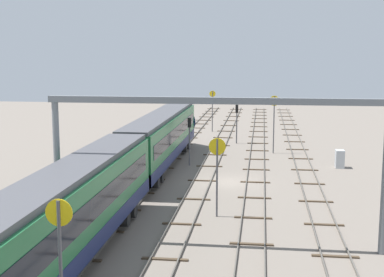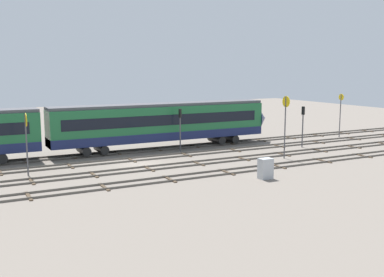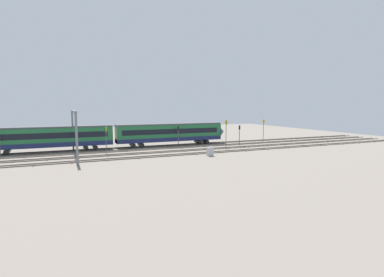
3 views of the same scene
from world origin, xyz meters
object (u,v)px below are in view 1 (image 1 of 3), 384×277
at_px(train, 70,216).
at_px(speed_sign_mid_trackside, 212,106).
at_px(overhead_gantry, 215,135).
at_px(signal_light_trackside_departure, 189,134).
at_px(speed_sign_distant_end, 61,260).
at_px(speed_sign_far_trackside, 217,164).
at_px(signal_light_trackside_approach, 237,118).
at_px(relay_cabinet, 340,159).
at_px(speed_sign_near_foreground, 274,115).

bearing_deg(train, speed_sign_mid_trackside, -2.99).
distance_m(overhead_gantry, signal_light_trackside_departure, 21.85).
distance_m(speed_sign_mid_trackside, speed_sign_distant_end, 55.59).
bearing_deg(train, speed_sign_far_trackside, -33.77).
distance_m(overhead_gantry, signal_light_trackside_approach, 34.50).
distance_m(speed_sign_mid_trackside, speed_sign_far_trackside, 38.34).
bearing_deg(signal_light_trackside_approach, train, 170.85).
relative_size(overhead_gantry, relay_cabinet, 11.06).
distance_m(train, speed_sign_mid_trackside, 47.65).
relative_size(overhead_gantry, speed_sign_near_foreground, 3.00).
relative_size(speed_sign_near_foreground, speed_sign_mid_trackside, 1.10).
height_order(speed_sign_distant_end, signal_light_trackside_approach, speed_sign_distant_end).
xyz_separation_m(speed_sign_far_trackside, relay_cabinet, (16.49, -9.90, -2.61)).
bearing_deg(signal_light_trackside_approach, relay_cabinet, -141.05).
relative_size(speed_sign_mid_trackside, signal_light_trackside_departure, 1.22).
distance_m(train, overhead_gantry, 8.49).
bearing_deg(speed_sign_mid_trackside, train, 177.01).
bearing_deg(speed_sign_distant_end, overhead_gantry, -18.51).
distance_m(speed_sign_far_trackside, signal_light_trackside_departure, 16.23).
height_order(signal_light_trackside_approach, signal_light_trackside_departure, signal_light_trackside_approach).
bearing_deg(signal_light_trackside_approach, speed_sign_mid_trackside, 21.75).
bearing_deg(speed_sign_near_foreground, speed_sign_far_trackside, 170.19).
relative_size(train, speed_sign_mid_trackside, 13.72).
bearing_deg(overhead_gantry, signal_light_trackside_approach, 0.79).
height_order(signal_light_trackside_departure, relay_cabinet, signal_light_trackside_departure).
relative_size(speed_sign_mid_trackside, speed_sign_far_trackside, 1.08).
bearing_deg(signal_light_trackside_approach, speed_sign_far_trackside, -179.74).
height_order(speed_sign_distant_end, signal_light_trackside_departure, speed_sign_distant_end).
height_order(speed_sign_near_foreground, signal_light_trackside_departure, speed_sign_near_foreground).
relative_size(speed_sign_far_trackside, signal_light_trackside_departure, 1.13).
relative_size(speed_sign_far_trackside, speed_sign_distant_end, 0.89).
xyz_separation_m(overhead_gantry, signal_light_trackside_approach, (34.35, 0.47, -3.18)).
height_order(speed_sign_mid_trackside, signal_light_trackside_departure, speed_sign_mid_trackside).
height_order(speed_sign_far_trackside, signal_light_trackside_departure, speed_sign_far_trackside).
distance_m(train, signal_light_trackside_departure, 25.30).
relative_size(train, relay_cabinet, 45.92).
bearing_deg(speed_sign_distant_end, train, 18.21).
bearing_deg(speed_sign_distant_end, speed_sign_mid_trackside, 0.15).
height_order(overhead_gantry, signal_light_trackside_departure, overhead_gantry).
xyz_separation_m(speed_sign_near_foreground, speed_sign_far_trackside, (-23.11, 4.00, -0.57)).
distance_m(speed_sign_near_foreground, signal_light_trackside_approach, 7.19).
height_order(speed_sign_far_trackside, relay_cabinet, speed_sign_far_trackside).
height_order(speed_sign_mid_trackside, speed_sign_far_trackside, speed_sign_mid_trackside).
relative_size(overhead_gantry, speed_sign_mid_trackside, 3.30).
bearing_deg(speed_sign_distant_end, signal_light_trackside_approach, -4.37).
distance_m(train, speed_sign_far_trackside, 11.37).
xyz_separation_m(train, speed_sign_distant_end, (-8.01, -2.63, 1.02)).
bearing_deg(signal_light_trackside_approach, signal_light_trackside_departure, 164.07).
bearing_deg(overhead_gantry, signal_light_trackside_departure, 11.27).
xyz_separation_m(speed_sign_far_trackside, signal_light_trackside_approach, (28.90, 0.13, -0.47)).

